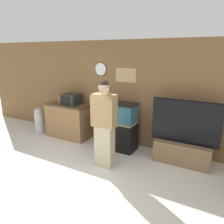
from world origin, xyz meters
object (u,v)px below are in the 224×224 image
at_px(counter_island, 69,121).
at_px(microwave, 71,99).
at_px(knife_block, 60,99).
at_px(tv_on_stand, 183,146).
at_px(trash_bin, 39,120).
at_px(aquarium_on_stand, 116,126).
at_px(person_standing, 104,123).

relative_size(counter_island, microwave, 2.76).
distance_m(knife_block, tv_on_stand, 3.42).
relative_size(knife_block, tv_on_stand, 0.25).
bearing_deg(counter_island, trash_bin, -168.13).
distance_m(counter_island, aquarium_on_stand, 1.51).
distance_m(aquarium_on_stand, person_standing, 0.99).
xyz_separation_m(aquarium_on_stand, tv_on_stand, (1.60, 0.00, -0.18)).
relative_size(microwave, knife_block, 1.29).
distance_m(counter_island, knife_block, 0.65).
bearing_deg(knife_block, counter_island, 1.99).
height_order(knife_block, trash_bin, knife_block).
bearing_deg(knife_block, trash_bin, -164.75).
xyz_separation_m(microwave, trash_bin, (-1.04, -0.24, -0.69)).
relative_size(tv_on_stand, trash_bin, 1.84).
bearing_deg(tv_on_stand, person_standing, -146.89).
height_order(microwave, person_standing, person_standing).
bearing_deg(microwave, knife_block, -171.34).
height_order(knife_block, tv_on_stand, tv_on_stand).
height_order(counter_island, microwave, microwave).
bearing_deg(microwave, counter_island, -154.97).
distance_m(counter_island, microwave, 0.62).
distance_m(microwave, tv_on_stand, 3.09).
height_order(counter_island, trash_bin, counter_island).
height_order(aquarium_on_stand, trash_bin, aquarium_on_stand).
bearing_deg(tv_on_stand, aquarium_on_stand, -179.91).
bearing_deg(aquarium_on_stand, microwave, 177.13).
bearing_deg(tv_on_stand, trash_bin, -177.53).
bearing_deg(trash_bin, counter_island, 11.87).
xyz_separation_m(counter_island, knife_block, (-0.25, -0.01, 0.60)).
bearing_deg(tv_on_stand, counter_island, 179.54).
bearing_deg(trash_bin, person_standing, -15.37).
distance_m(microwave, person_standing, 1.90).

